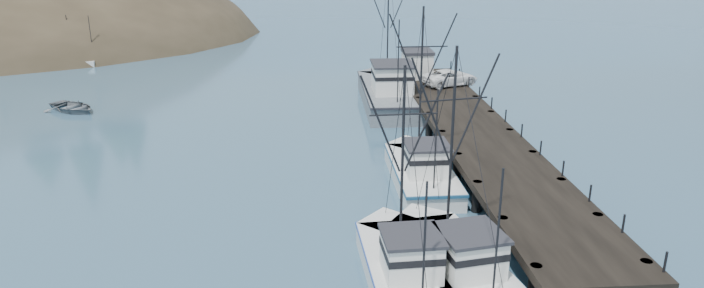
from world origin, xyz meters
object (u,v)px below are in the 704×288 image
work_vessel (389,92)px  pickup_truck (450,77)px  pier (476,134)px  trawler_near (454,262)px  motorboat (73,111)px  trawler_far (421,170)px  pier_shed (417,64)px  trawler_mid (404,265)px

work_vessel → pickup_truck: (5.88, -0.83, 1.54)m
pier → trawler_near: bearing=-108.2°
work_vessel → pickup_truck: work_vessel is taller
motorboat → work_vessel: bearing=-52.3°
pier → motorboat: 38.08m
trawler_far → pickup_truck: bearing=71.8°
trawler_far → pier_shed: bearing=80.8°
pier → work_vessel: (-4.63, 15.19, -0.46)m
work_vessel → pickup_truck: 6.13m
motorboat → pier_shed: bearing=-47.6°
motorboat → pier: bearing=-75.9°
trawler_far → motorboat: 35.91m
trawler_far → work_vessel: (0.47, 20.12, 0.41)m
trawler_near → pier_shed: bearing=83.0°
trawler_mid → pickup_truck: size_ratio=1.99×
trawler_far → work_vessel: bearing=88.7°
pier → trawler_far: bearing=-136.0°
pier_shed → motorboat: size_ratio=0.59×
pier_shed → pickup_truck: 4.53m
trawler_mid → trawler_near: bearing=3.1°
trawler_far → motorboat: trawler_far is taller
pier_shed → pickup_truck: bearing=-54.2°
pier → trawler_mid: size_ratio=4.00×
pickup_truck → trawler_far: bearing=141.3°
pier → work_vessel: work_vessel is taller
trawler_far → pier: bearing=44.0°
trawler_near → trawler_far: size_ratio=0.97×
trawler_mid → trawler_far: 12.98m
pickup_truck → motorboat: size_ratio=1.03×
pier → work_vessel: 15.89m
trawler_near → pier_shed: trawler_near is taller
trawler_near → pier_shed: (4.33, 35.38, 2.60)m
pier → trawler_near: (-5.70, -17.38, -0.87)m
trawler_mid → pier_shed: (6.88, 35.52, 2.60)m
trawler_near → pier_shed: size_ratio=3.67×
trawler_near → pickup_truck: size_ratio=2.12×
work_vessel → pier_shed: (3.25, 2.81, 2.19)m
pier → pickup_truck: 14.46m
trawler_mid → trawler_far: size_ratio=0.91×
pier → pickup_truck: size_ratio=7.96×
pier → trawler_mid: bearing=-115.2°
trawler_far → pier_shed: trawler_far is taller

